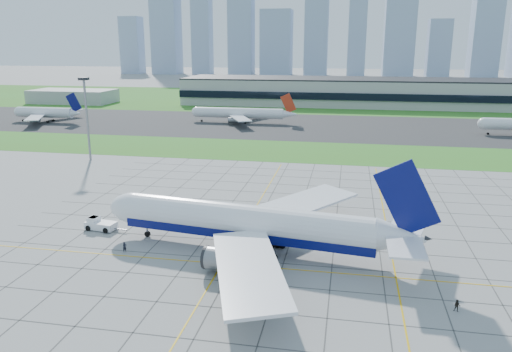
% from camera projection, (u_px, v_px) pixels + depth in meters
% --- Properties ---
extents(ground, '(1400.00, 1400.00, 0.00)m').
position_uv_depth(ground, '(283.00, 263.00, 82.96)').
color(ground, gray).
rests_on(ground, ground).
extents(grass_median, '(700.00, 35.00, 0.04)m').
position_uv_depth(grass_median, '(319.00, 152.00, 168.46)').
color(grass_median, '#3A7220').
rests_on(grass_median, ground).
extents(asphalt_taxiway, '(700.00, 75.00, 0.04)m').
position_uv_depth(asphalt_taxiway, '(327.00, 127.00, 220.71)').
color(asphalt_taxiway, '#383838').
rests_on(asphalt_taxiway, ground).
extents(grass_far, '(700.00, 145.00, 0.04)m').
position_uv_depth(grass_far, '(335.00, 100.00, 325.22)').
color(grass_far, '#3A7220').
rests_on(grass_far, ground).
extents(apron_markings, '(120.00, 130.00, 0.03)m').
position_uv_depth(apron_markings, '(293.00, 239.00, 93.42)').
color(apron_markings, '#474744').
rests_on(apron_markings, ground).
extents(terminal, '(260.00, 43.00, 15.80)m').
position_uv_depth(terminal, '(403.00, 93.00, 292.19)').
color(terminal, '#B7B7B2').
rests_on(terminal, ground).
extents(service_block, '(50.00, 25.00, 8.00)m').
position_uv_depth(service_block, '(73.00, 96.00, 310.04)').
color(service_block, '#B7B7B2').
rests_on(service_block, ground).
extents(light_mast, '(2.50, 2.50, 25.60)m').
position_uv_depth(light_mast, '(86.00, 109.00, 153.08)').
color(light_mast, gray).
rests_on(light_mast, ground).
extents(city_skyline, '(523.00, 32.40, 160.00)m').
position_uv_depth(city_skyline, '(337.00, 23.00, 563.42)').
color(city_skyline, '#99ACC8').
rests_on(city_skyline, ground).
extents(airliner, '(58.69, 59.08, 18.53)m').
position_uv_depth(airliner, '(249.00, 223.00, 86.91)').
color(airliner, white).
rests_on(airliner, ground).
extents(pushback_tug, '(8.92, 3.78, 2.45)m').
position_uv_depth(pushback_tug, '(100.00, 224.00, 97.93)').
color(pushback_tug, white).
rests_on(pushback_tug, ground).
extents(crew_near, '(0.78, 0.79, 1.85)m').
position_uv_depth(crew_near, '(125.00, 247.00, 87.32)').
color(crew_near, black).
rests_on(crew_near, ground).
extents(crew_far, '(1.01, 0.89, 1.73)m').
position_uv_depth(crew_far, '(457.00, 306.00, 67.83)').
color(crew_far, black).
rests_on(crew_far, ground).
extents(distant_jet_0, '(32.17, 42.66, 14.08)m').
position_uv_depth(distant_jet_0, '(46.00, 112.00, 232.59)').
color(distant_jet_0, white).
rests_on(distant_jet_0, ground).
extents(distant_jet_1, '(46.99, 42.66, 14.08)m').
position_uv_depth(distant_jet_1, '(240.00, 113.00, 230.71)').
color(distant_jet_1, white).
rests_on(distant_jet_1, ground).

